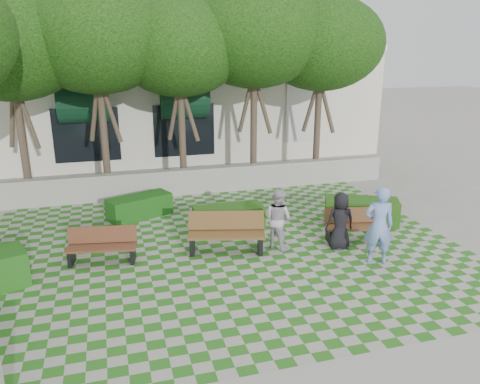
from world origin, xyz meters
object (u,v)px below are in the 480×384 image
object	(u,v)px
person_blue	(379,225)
person_white	(278,219)
bench_west	(102,246)
hedge_midright	(229,218)
bench_east	(356,226)
hedge_midleft	(140,207)
person_dark	(340,221)
bench_mid	(226,233)
hedge_east	(361,211)

from	to	relation	value
person_blue	person_white	world-z (taller)	person_blue
bench_west	hedge_midright	xyz separation A→B (m)	(3.47, 1.21, -0.07)
bench_east	person_blue	size ratio (longest dim) A/B	0.91
hedge_midleft	person_dark	xyz separation A→B (m)	(4.77, -3.80, 0.41)
bench_east	bench_west	size ratio (longest dim) A/B	1.02
bench_west	hedge_midleft	bearing A→B (deg)	79.64
hedge_midright	bench_east	bearing A→B (deg)	-28.88
bench_east	hedge_midleft	size ratio (longest dim) A/B	0.91
bench_east	bench_mid	size ratio (longest dim) A/B	0.86
person_blue	hedge_east	bearing A→B (deg)	-94.30
person_blue	person_dark	size ratio (longest dim) A/B	1.29
hedge_east	person_blue	bearing A→B (deg)	-112.31
bench_east	bench_mid	xyz separation A→B (m)	(-3.53, 0.27, 0.07)
hedge_east	hedge_midright	distance (m)	3.94
bench_east	bench_west	distance (m)	6.58
hedge_midright	person_blue	bearing A→B (deg)	-46.97
bench_mid	person_dark	bearing A→B (deg)	2.41
person_dark	hedge_midleft	bearing A→B (deg)	-32.26
person_blue	bench_west	bearing A→B (deg)	1.69
person_white	hedge_midleft	bearing A→B (deg)	9.03
hedge_midleft	bench_west	bearing A→B (deg)	-110.47
bench_mid	bench_west	size ratio (longest dim) A/B	1.19
bench_west	person_dark	xyz separation A→B (m)	(5.88, -0.83, 0.33)
bench_east	person_dark	world-z (taller)	person_dark
hedge_midright	person_blue	size ratio (longest dim) A/B	1.02
hedge_midright	person_dark	bearing A→B (deg)	-40.31
hedge_midright	hedge_midleft	distance (m)	2.95
hedge_midright	person_dark	size ratio (longest dim) A/B	1.32
bench_mid	person_dark	distance (m)	2.92
bench_west	hedge_midright	world-z (taller)	bench_west
hedge_midright	person_dark	distance (m)	3.18
person_blue	person_dark	bearing A→B (deg)	-47.99
hedge_midright	bench_mid	bearing A→B (deg)	-107.13
bench_west	bench_mid	bearing A→B (deg)	6.02
hedge_midright	bench_west	bearing A→B (deg)	-160.73
hedge_east	hedge_midright	world-z (taller)	hedge_east
bench_mid	person_white	xyz separation A→B (m)	(1.33, -0.14, 0.31)
bench_east	hedge_midright	bearing A→B (deg)	162.52
hedge_midleft	person_blue	distance (m)	7.14
bench_mid	hedge_midright	xyz separation A→B (m)	(0.44, 1.43, -0.14)
bench_east	bench_west	world-z (taller)	bench_east
hedge_midleft	hedge_east	bearing A→B (deg)	-20.29
person_blue	person_dark	world-z (taller)	person_blue
bench_east	person_dark	size ratio (longest dim) A/B	1.17
bench_mid	hedge_east	size ratio (longest dim) A/B	0.96
bench_east	bench_mid	bearing A→B (deg)	-172.99
hedge_midright	person_white	size ratio (longest dim) A/B	1.24
bench_east	hedge_east	size ratio (longest dim) A/B	0.83
hedge_east	person_dark	distance (m)	2.14
bench_east	hedge_midright	world-z (taller)	bench_east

